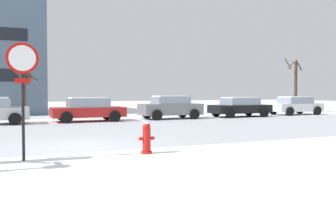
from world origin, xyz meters
TOP-DOWN VIEW (x-y plane):
  - ground_plane at (0.00, 0.00)m, footprint 120.00×120.00m
  - road_surface at (0.00, 3.95)m, footprint 80.00×9.89m
  - stop_sign at (-1.57, -1.63)m, footprint 0.76×0.16m
  - fire_hydrant at (1.55, -1.86)m, footprint 0.44×0.30m
  - parked_car_red at (2.30, 9.99)m, footprint 4.13×2.11m
  - parked_car_gray at (7.52, 9.99)m, footprint 3.90×1.99m
  - parked_car_black at (12.73, 9.89)m, footprint 4.21×2.03m
  - parked_car_white at (17.95, 10.23)m, footprint 4.03×2.04m
  - tree_far_mid at (20.30, 12.79)m, footprint 1.34×1.37m
  - tree_far_left at (-1.02, 14.32)m, footprint 1.69×1.09m

SIDE VIEW (x-z plane):
  - ground_plane at x=0.00m, z-range 0.00..0.00m
  - road_surface at x=0.00m, z-range 0.00..0.00m
  - fire_hydrant at x=1.55m, z-range 0.00..0.87m
  - parked_car_black at x=12.73m, z-range 0.02..1.38m
  - parked_car_white at x=17.95m, z-range 0.02..1.40m
  - parked_car_red at x=2.30m, z-range 0.02..1.41m
  - parked_car_gray at x=7.52m, z-range 0.01..1.49m
  - stop_sign at x=-1.57m, z-range 0.58..3.46m
  - tree_far_left at x=-1.02m, z-range -0.20..4.33m
  - tree_far_mid at x=20.30m, z-range 0.07..4.70m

